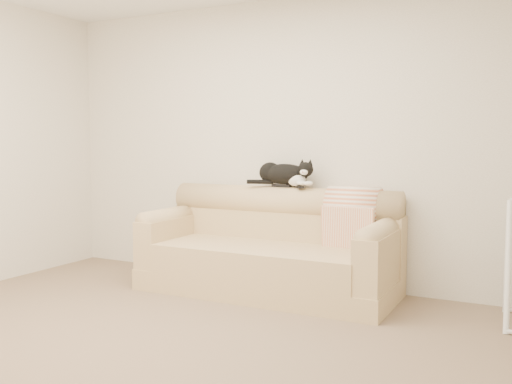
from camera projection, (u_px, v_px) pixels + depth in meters
ground_plane at (170, 352)px, 3.54m from camera, size 5.00×5.00×0.00m
room_shell at (167, 104)px, 3.41m from camera, size 5.04×4.04×2.60m
sofa at (271, 251)px, 4.98m from camera, size 2.20×0.93×0.90m
remote_a at (282, 185)px, 5.15m from camera, size 0.18×0.06×0.03m
remote_b at (299, 187)px, 5.05m from camera, size 0.15×0.16×0.02m
tuxedo_cat at (285, 174)px, 5.13m from camera, size 0.63×0.24×0.25m
throw_blanket at (353, 210)px, 4.84m from camera, size 0.45×0.38×0.58m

